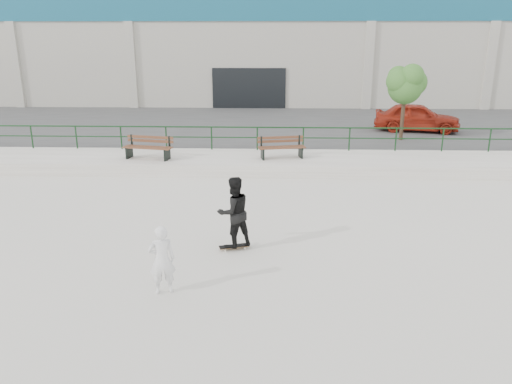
{
  "coord_description": "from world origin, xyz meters",
  "views": [
    {
      "loc": [
        1.7,
        -10.62,
        5.3
      ],
      "look_at": [
        1.26,
        2.0,
        1.33
      ],
      "focal_mm": 35.0,
      "sensor_mm": 36.0,
      "label": 1
    }
  ],
  "objects_px": {
    "skateboard": "(234,246)",
    "standing_skater": "(234,212)",
    "bench_left": "(148,148)",
    "red_car": "(417,117)",
    "tree": "(406,83)",
    "bench_right": "(281,147)",
    "seated_skater": "(162,260)"
  },
  "relations": [
    {
      "from": "bench_right",
      "to": "tree",
      "type": "height_order",
      "value": "tree"
    },
    {
      "from": "bench_right",
      "to": "tree",
      "type": "bearing_deg",
      "value": 22.04
    },
    {
      "from": "skateboard",
      "to": "seated_skater",
      "type": "xyz_separation_m",
      "value": [
        -1.34,
        -2.34,
        0.7
      ]
    },
    {
      "from": "bench_right",
      "to": "seated_skater",
      "type": "height_order",
      "value": "seated_skater"
    },
    {
      "from": "bench_right",
      "to": "skateboard",
      "type": "bearing_deg",
      "value": -111.26
    },
    {
      "from": "tree",
      "to": "bench_right",
      "type": "bearing_deg",
      "value": -145.96
    },
    {
      "from": "bench_left",
      "to": "skateboard",
      "type": "xyz_separation_m",
      "value": [
        4.08,
        -7.78,
        -0.88
      ]
    },
    {
      "from": "red_car",
      "to": "seated_skater",
      "type": "relative_size",
      "value": 2.8
    },
    {
      "from": "bench_left",
      "to": "skateboard",
      "type": "height_order",
      "value": "bench_left"
    },
    {
      "from": "skateboard",
      "to": "bench_left",
      "type": "bearing_deg",
      "value": 100.33
    },
    {
      "from": "bench_left",
      "to": "red_car",
      "type": "distance_m",
      "value": 14.15
    },
    {
      "from": "standing_skater",
      "to": "seated_skater",
      "type": "height_order",
      "value": "standing_skater"
    },
    {
      "from": "seated_skater",
      "to": "bench_left",
      "type": "bearing_deg",
      "value": -91.16
    },
    {
      "from": "skateboard",
      "to": "seated_skater",
      "type": "height_order",
      "value": "seated_skater"
    },
    {
      "from": "bench_left",
      "to": "red_car",
      "type": "bearing_deg",
      "value": 38.53
    },
    {
      "from": "bench_right",
      "to": "standing_skater",
      "type": "bearing_deg",
      "value": -111.26
    },
    {
      "from": "bench_right",
      "to": "red_car",
      "type": "distance_m",
      "value": 9.5
    },
    {
      "from": "bench_right",
      "to": "skateboard",
      "type": "relative_size",
      "value": 2.47
    },
    {
      "from": "skateboard",
      "to": "standing_skater",
      "type": "bearing_deg",
      "value": 72.64
    },
    {
      "from": "tree",
      "to": "standing_skater",
      "type": "xyz_separation_m",
      "value": [
        -7.14,
        -12.01,
        -2.17
      ]
    },
    {
      "from": "bench_left",
      "to": "skateboard",
      "type": "distance_m",
      "value": 8.83
    },
    {
      "from": "standing_skater",
      "to": "bench_left",
      "type": "bearing_deg",
      "value": -93.85
    },
    {
      "from": "bench_right",
      "to": "skateboard",
      "type": "xyz_separation_m",
      "value": [
        -1.32,
        -8.07,
        -0.86
      ]
    },
    {
      "from": "skateboard",
      "to": "standing_skater",
      "type": "relative_size",
      "value": 0.44
    },
    {
      "from": "bench_left",
      "to": "bench_right",
      "type": "bearing_deg",
      "value": 14.05
    },
    {
      "from": "red_car",
      "to": "standing_skater",
      "type": "height_order",
      "value": "red_car"
    },
    {
      "from": "bench_left",
      "to": "skateboard",
      "type": "bearing_deg",
      "value": -51.41
    },
    {
      "from": "tree",
      "to": "seated_skater",
      "type": "relative_size",
      "value": 2.32
    },
    {
      "from": "standing_skater",
      "to": "seated_skater",
      "type": "xyz_separation_m",
      "value": [
        -1.34,
        -2.34,
        -0.25
      ]
    },
    {
      "from": "tree",
      "to": "skateboard",
      "type": "distance_m",
      "value": 14.31
    },
    {
      "from": "red_car",
      "to": "seated_skater",
      "type": "height_order",
      "value": "red_car"
    },
    {
      "from": "bench_right",
      "to": "seated_skater",
      "type": "xyz_separation_m",
      "value": [
        -2.66,
        -10.42,
        -0.17
      ]
    }
  ]
}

